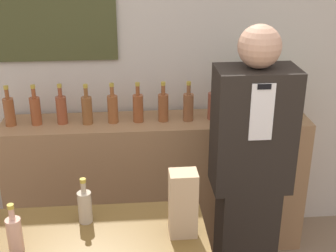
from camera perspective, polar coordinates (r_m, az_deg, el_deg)
The scene contains 17 objects.
back_wall at distance 3.27m, azimuth -3.62°, elevation 8.17°, with size 5.20×0.09×2.70m.
back_shelf at distance 3.38m, azimuth -1.33°, elevation -7.10°, with size 2.08×0.37×0.99m.
shopkeeper at distance 2.75m, azimuth 9.92°, elevation -6.06°, with size 0.44×0.28×1.74m.
potted_plant at distance 3.24m, azimuth 12.27°, elevation 4.36°, with size 0.29×0.29×0.36m.
paper_bag at distance 1.99m, azimuth 1.85°, elevation -9.44°, with size 0.12×0.10×0.30m.
counter_bottle_1 at distance 2.03m, azimuth -18.20°, elevation -12.34°, with size 0.06×0.06×0.22m.
counter_bottle_2 at distance 2.14m, azimuth -10.10°, elevation -9.55°, with size 0.06×0.06×0.22m.
shelf_bottle_0 at distance 3.21m, azimuth -18.79°, elevation 1.77°, with size 0.07×0.07×0.27m.
shelf_bottle_1 at distance 3.17m, azimuth -15.85°, elevation 1.91°, with size 0.07×0.07×0.27m.
shelf_bottle_2 at distance 3.15m, azimuth -12.85°, elevation 2.05°, with size 0.07×0.07×0.27m.
shelf_bottle_3 at distance 3.11m, azimuth -9.84°, elevation 2.04°, with size 0.07×0.07×0.27m.
shelf_bottle_4 at distance 3.11m, azimuth -6.76°, elevation 2.21°, with size 0.07×0.07×0.27m.
shelf_bottle_5 at distance 3.11m, azimuth -3.67°, elevation 2.32°, with size 0.07×0.07×0.27m.
shelf_bottle_6 at distance 3.11m, azimuth -0.58°, elevation 2.40°, with size 0.07×0.07×0.27m.
shelf_bottle_7 at distance 3.12m, azimuth 2.49°, elevation 2.45°, with size 0.07×0.07×0.27m.
shelf_bottle_8 at distance 3.16m, azimuth 5.49°, elevation 2.60°, with size 0.07×0.07×0.27m.
shelf_bottle_9 at distance 3.21m, azimuth 8.36°, elevation 2.82°, with size 0.07×0.07×0.27m.
Camera 1 is at (-0.06, -1.16, 2.19)m, focal length 50.00 mm.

